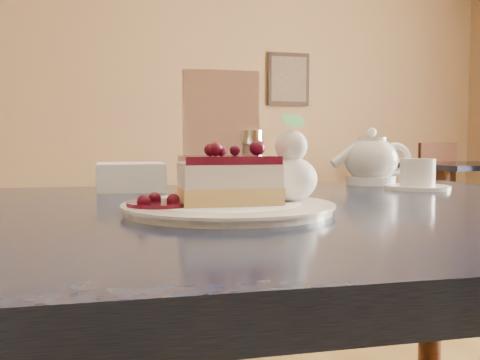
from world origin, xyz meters
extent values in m
cube|color=#9F7D4B|center=(0.00, 5.00, 1.50)|extent=(8.00, 0.02, 3.00)
cube|color=black|center=(1.80, 4.97, 1.60)|extent=(0.45, 0.03, 0.55)
cube|color=#192233|center=(0.15, 0.32, 0.81)|extent=(1.34, 0.89, 0.04)
cylinder|color=#552616|center=(0.75, 0.69, 0.39)|extent=(0.06, 0.06, 0.79)
cylinder|color=white|center=(0.15, 0.26, 0.84)|extent=(0.29, 0.29, 0.01)
cube|color=gold|center=(0.15, 0.26, 0.86)|extent=(0.13, 0.10, 0.02)
cube|color=silver|center=(0.15, 0.26, 0.89)|extent=(0.13, 0.09, 0.03)
cube|color=black|center=(0.15, 0.26, 0.91)|extent=(0.13, 0.09, 0.01)
ellipsoid|color=white|center=(0.24, 0.27, 0.88)|extent=(0.08, 0.08, 0.06)
cylinder|color=black|center=(0.05, 0.26, 0.85)|extent=(0.09, 0.09, 0.01)
cylinder|color=white|center=(0.60, 0.53, 0.84)|extent=(0.13, 0.13, 0.01)
cylinder|color=white|center=(0.60, 0.53, 0.87)|extent=(0.07, 0.07, 0.06)
ellipsoid|color=white|center=(0.57, 0.67, 0.89)|extent=(0.12, 0.12, 0.10)
cylinder|color=white|center=(0.57, 0.67, 0.94)|extent=(0.07, 0.07, 0.01)
cylinder|color=white|center=(0.49, 0.67, 0.89)|extent=(0.07, 0.02, 0.06)
cube|color=beige|center=(0.21, 0.64, 0.96)|extent=(0.16, 0.03, 0.24)
cylinder|color=white|center=(0.27, 0.65, 0.88)|extent=(0.06, 0.06, 0.09)
cylinder|color=silver|center=(0.27, 0.65, 0.94)|extent=(0.07, 0.07, 0.03)
cube|color=white|center=(0.03, 0.64, 0.86)|extent=(0.13, 0.13, 0.06)
cube|color=#192233|center=(2.94, 3.54, 0.73)|extent=(1.11, 0.94, 0.04)
cylinder|color=#552616|center=(2.52, 3.21, 0.36)|extent=(0.04, 0.04, 0.71)
cylinder|color=#552616|center=(2.52, 3.86, 0.36)|extent=(0.04, 0.04, 0.71)
camera|label=1|loc=(-0.01, -0.46, 0.93)|focal=40.00mm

